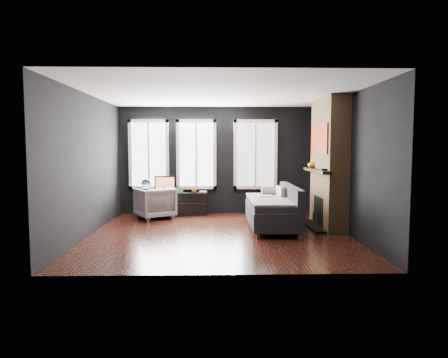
{
  "coord_description": "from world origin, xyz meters",
  "views": [
    {
      "loc": [
        -0.09,
        -7.67,
        1.69
      ],
      "look_at": [
        0.1,
        0.3,
        1.05
      ],
      "focal_mm": 32.0,
      "sensor_mm": 36.0,
      "label": 1
    }
  ],
  "objects_px": {
    "sofa": "(272,207)",
    "armchair": "(155,201)",
    "mantel_vase": "(312,164)",
    "book": "(200,187)",
    "media_console": "(174,203)",
    "mug": "(194,190)",
    "monitor": "(165,183)"
  },
  "relations": [
    {
      "from": "armchair",
      "to": "media_console",
      "type": "height_order",
      "value": "armchair"
    },
    {
      "from": "media_console",
      "to": "mantel_vase",
      "type": "distance_m",
      "value": 3.52
    },
    {
      "from": "mantel_vase",
      "to": "armchair",
      "type": "bearing_deg",
      "value": 169.16
    },
    {
      "from": "mug",
      "to": "book",
      "type": "xyz_separation_m",
      "value": [
        0.14,
        0.13,
        0.05
      ]
    },
    {
      "from": "armchair",
      "to": "media_console",
      "type": "distance_m",
      "value": 0.66
    },
    {
      "from": "armchair",
      "to": "book",
      "type": "xyz_separation_m",
      "value": [
        1.05,
        0.6,
        0.27
      ]
    },
    {
      "from": "sofa",
      "to": "armchair",
      "type": "distance_m",
      "value": 2.88
    },
    {
      "from": "armchair",
      "to": "book",
      "type": "distance_m",
      "value": 1.24
    },
    {
      "from": "armchair",
      "to": "mug",
      "type": "bearing_deg",
      "value": 176.44
    },
    {
      "from": "sofa",
      "to": "book",
      "type": "height_order",
      "value": "sofa"
    },
    {
      "from": "armchair",
      "to": "media_console",
      "type": "relative_size",
      "value": 0.5
    },
    {
      "from": "armchair",
      "to": "media_console",
      "type": "xyz_separation_m",
      "value": [
        0.41,
        0.51,
        -0.12
      ]
    },
    {
      "from": "media_console",
      "to": "book",
      "type": "height_order",
      "value": "book"
    },
    {
      "from": "media_console",
      "to": "monitor",
      "type": "distance_m",
      "value": 0.56
    },
    {
      "from": "armchair",
      "to": "book",
      "type": "height_order",
      "value": "armchair"
    },
    {
      "from": "sofa",
      "to": "armchair",
      "type": "xyz_separation_m",
      "value": [
        -2.61,
        1.22,
        -0.04
      ]
    },
    {
      "from": "mug",
      "to": "mantel_vase",
      "type": "relative_size",
      "value": 0.67
    },
    {
      "from": "sofa",
      "to": "mug",
      "type": "distance_m",
      "value": 2.41
    },
    {
      "from": "mug",
      "to": "monitor",
      "type": "bearing_deg",
      "value": 176.64
    },
    {
      "from": "armchair",
      "to": "mug",
      "type": "relative_size",
      "value": 6.7
    },
    {
      "from": "armchair",
      "to": "mantel_vase",
      "type": "relative_size",
      "value": 4.51
    },
    {
      "from": "sofa",
      "to": "monitor",
      "type": "bearing_deg",
      "value": 144.81
    },
    {
      "from": "mug",
      "to": "book",
      "type": "bearing_deg",
      "value": 43.52
    },
    {
      "from": "sofa",
      "to": "book",
      "type": "relative_size",
      "value": 9.2
    },
    {
      "from": "media_console",
      "to": "mantel_vase",
      "type": "relative_size",
      "value": 9.1
    },
    {
      "from": "mantel_vase",
      "to": "sofa",
      "type": "bearing_deg",
      "value": -150.32
    },
    {
      "from": "media_console",
      "to": "monitor",
      "type": "bearing_deg",
      "value": 175.37
    },
    {
      "from": "media_console",
      "to": "mug",
      "type": "relative_size",
      "value": 13.52
    },
    {
      "from": "media_console",
      "to": "sofa",
      "type": "bearing_deg",
      "value": -41.13
    },
    {
      "from": "media_console",
      "to": "monitor",
      "type": "xyz_separation_m",
      "value": [
        -0.23,
        0.01,
        0.52
      ]
    },
    {
      "from": "monitor",
      "to": "mantel_vase",
      "type": "bearing_deg",
      "value": -30.41
    },
    {
      "from": "media_console",
      "to": "monitor",
      "type": "relative_size",
      "value": 3.13
    }
  ]
}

